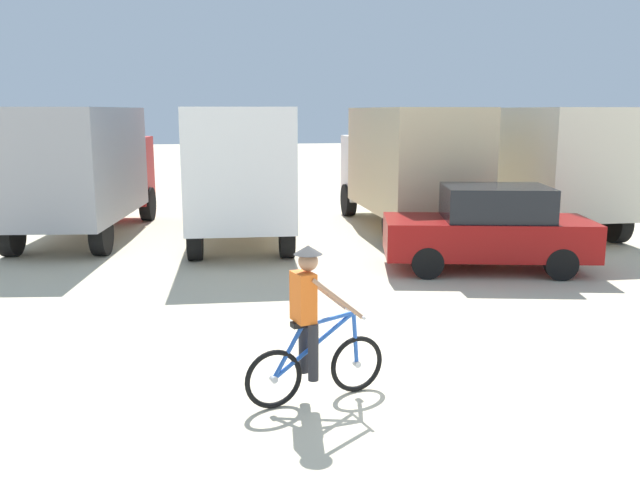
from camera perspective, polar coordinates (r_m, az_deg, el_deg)
ground_plane at (r=8.68m, az=5.01°, el=-11.21°), size 120.00×120.00×0.00m
box_truck_grey_hauler at (r=18.39m, az=-19.57°, el=5.98°), size 2.89×6.92×3.35m
box_truck_avon_van at (r=17.12m, az=-6.88°, el=6.21°), size 2.40×6.75×3.35m
box_truck_tan_camper at (r=18.67m, az=7.41°, el=6.59°), size 2.74×6.87×3.35m
box_truck_cream_rv at (r=19.66m, az=18.18°, el=6.35°), size 2.59×6.82×3.35m
sedan_parked at (r=14.22m, az=14.23°, el=0.96°), size 4.43×2.43×1.76m
cyclist_orange_shirt at (r=7.59m, az=-0.72°, el=-7.66°), size 1.66×0.71×1.82m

